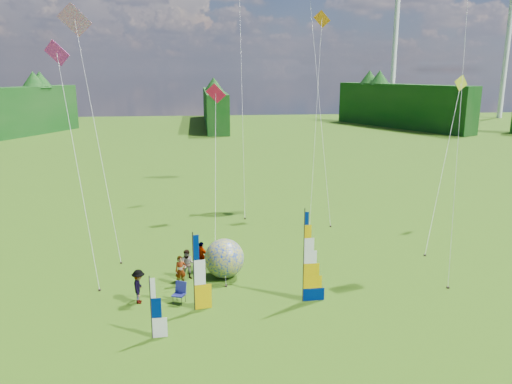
{
  "coord_description": "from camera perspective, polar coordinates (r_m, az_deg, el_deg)",
  "views": [
    {
      "loc": [
        -3.89,
        -20.29,
        11.51
      ],
      "look_at": [
        -1.0,
        4.0,
        5.5
      ],
      "focal_mm": 35.0,
      "sensor_mm": 36.0,
      "label": 1
    }
  ],
  "objects": [
    {
      "name": "small_kite_red",
      "position": [
        36.59,
        -4.67,
        4.32
      ],
      "size": [
        4.1,
        10.49,
        11.01
      ],
      "primitive_type": null,
      "rotation": [
        0.0,
        0.0,
        -0.1
      ],
      "color": "#E81343",
      "rests_on": "ground"
    },
    {
      "name": "side_banner_left",
      "position": [
        24.61,
        -7.13,
        -9.19
      ],
      "size": [
        1.07,
        0.26,
        3.88
      ],
      "primitive_type": null,
      "rotation": [
        0.0,
        0.0,
        0.15
      ],
      "color": "#D4A600",
      "rests_on": "ground"
    },
    {
      "name": "spectator_c",
      "position": [
        26.24,
        -13.25,
        -10.47
      ],
      "size": [
        0.43,
        1.15,
        1.77
      ],
      "primitive_type": "imported",
      "rotation": [
        0.0,
        0.0,
        1.58
      ],
      "color": "#66594C",
      "rests_on": "ground"
    },
    {
      "name": "small_kite_pink",
      "position": [
        29.61,
        -19.85,
        3.97
      ],
      "size": [
        7.02,
        9.51,
        13.75
      ],
      "primitive_type": null,
      "rotation": [
        0.0,
        0.0,
        -0.24
      ],
      "color": "#E02AA7",
      "rests_on": "ground"
    },
    {
      "name": "camp_chair",
      "position": [
        25.94,
        -8.8,
        -11.37
      ],
      "size": [
        0.82,
        0.82,
        1.09
      ],
      "primitive_type": null,
      "rotation": [
        0.0,
        0.0,
        -0.4
      ],
      "color": "navy",
      "rests_on": "ground"
    },
    {
      "name": "spectator_a",
      "position": [
        27.91,
        -8.62,
        -8.86
      ],
      "size": [
        0.67,
        0.51,
        1.65
      ],
      "primitive_type": "imported",
      "rotation": [
        0.0,
        0.0,
        0.21
      ],
      "color": "#66594C",
      "rests_on": "ground"
    },
    {
      "name": "small_kite_orange",
      "position": [
        39.47,
        6.9,
        9.07
      ],
      "size": [
        5.67,
        9.46,
        16.64
      ],
      "primitive_type": null,
      "rotation": [
        0.0,
        0.0,
        -0.15
      ],
      "color": "orange",
      "rests_on": "ground"
    },
    {
      "name": "side_banner_far",
      "position": [
        22.7,
        -11.92,
        -12.9
      ],
      "size": [
        0.86,
        0.12,
        2.84
      ],
      "primitive_type": null,
      "rotation": [
        0.0,
        0.0,
        0.03
      ],
      "color": "white",
      "rests_on": "ground"
    },
    {
      "name": "kite_parafoil",
      "position": [
        30.76,
        22.42,
        9.81
      ],
      "size": [
        7.82,
        10.88,
        19.82
      ],
      "primitive_type": null,
      "rotation": [
        0.0,
        0.0,
        0.13
      ],
      "color": "#AF2407",
      "rests_on": "ground"
    },
    {
      "name": "small_kite_green",
      "position": [
        43.66,
        -1.65,
        12.98
      ],
      "size": [
        5.87,
        14.27,
        21.77
      ],
      "primitive_type": null,
      "rotation": [
        0.0,
        0.0,
        0.2
      ],
      "color": "green",
      "rests_on": "ground"
    },
    {
      "name": "kite_whale",
      "position": [
        41.33,
        7.26,
        11.45
      ],
      "size": [
        3.69,
        13.57,
        19.78
      ],
      "primitive_type": null,
      "rotation": [
        0.0,
        0.0,
        0.02
      ],
      "color": "black",
      "rests_on": "ground"
    },
    {
      "name": "treeline_ring",
      "position": [
        21.98,
        3.85,
        -6.21
      ],
      "size": [
        210.0,
        210.0,
        8.0
      ],
      "primitive_type": null,
      "color": "#204518",
      "rests_on": "ground"
    },
    {
      "name": "feather_banner_main",
      "position": [
        25.24,
        5.47,
        -7.47
      ],
      "size": [
        1.29,
        0.13,
        4.76
      ],
      "primitive_type": null,
      "rotation": [
        0.0,
        0.0,
        0.02
      ],
      "color": "#00165C",
      "rests_on": "ground"
    },
    {
      "name": "ground",
      "position": [
        23.65,
        3.69,
        -15.35
      ],
      "size": [
        220.0,
        220.0,
        0.0
      ],
      "primitive_type": "plane",
      "color": "#3D710E",
      "rests_on": "ground"
    },
    {
      "name": "spectator_b",
      "position": [
        28.57,
        -7.81,
        -8.21
      ],
      "size": [
        0.87,
        0.49,
        1.73
      ],
      "primitive_type": "imported",
      "rotation": [
        0.0,
        0.0,
        -0.09
      ],
      "color": "#66594C",
      "rests_on": "ground"
    },
    {
      "name": "turbine_left",
      "position": [
        136.98,
        26.69,
        13.85
      ],
      "size": [
        8.0,
        1.2,
        30.0
      ],
      "primitive_type": null,
      "color": "silver",
      "rests_on": "ground"
    },
    {
      "name": "small_kite_yellow",
      "position": [
        36.96,
        20.8,
        4.01
      ],
      "size": [
        10.33,
        11.88,
        11.59
      ],
      "primitive_type": null,
      "rotation": [
        0.0,
        0.0,
        0.29
      ],
      "color": "#FFF231",
      "rests_on": "ground"
    },
    {
      "name": "spectator_d",
      "position": [
        29.75,
        -6.24,
        -7.27
      ],
      "size": [
        1.01,
        0.99,
        1.71
      ],
      "primitive_type": "imported",
      "rotation": [
        0.0,
        0.0,
        2.39
      ],
      "color": "#66594C",
      "rests_on": "ground"
    },
    {
      "name": "bol_inflatable",
      "position": [
        28.53,
        -3.64,
        -7.58
      ],
      "size": [
        2.8,
        2.8,
        2.24
      ],
      "primitive_type": "sphere",
      "rotation": [
        0.0,
        0.0,
        -0.3
      ],
      "color": "#001F98",
      "rests_on": "ground"
    },
    {
      "name": "turbine_right",
      "position": [
        131.74,
        15.52,
        14.84
      ],
      "size": [
        8.0,
        1.2,
        30.0
      ],
      "primitive_type": null,
      "color": "silver",
      "rests_on": "ground"
    },
    {
      "name": "kite_rainbow_delta",
      "position": [
        33.15,
        -17.81,
        7.48
      ],
      "size": [
        7.08,
        10.16,
        16.46
      ],
      "primitive_type": null,
      "rotation": [
        0.0,
        0.0,
        0.06
      ],
      "color": "red",
      "rests_on": "ground"
    }
  ]
}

